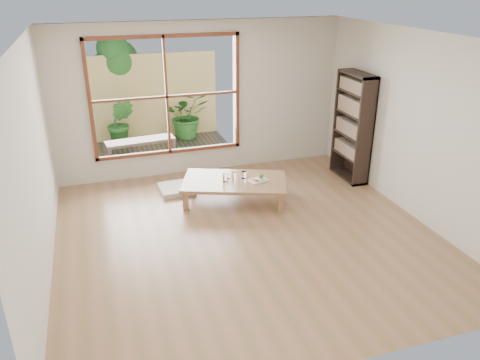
# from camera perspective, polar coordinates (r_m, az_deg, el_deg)

# --- Properties ---
(ground) EXTENTS (5.00, 5.00, 0.00)m
(ground) POSITION_cam_1_polar(r_m,az_deg,el_deg) (6.45, 0.80, -6.60)
(ground) COLOR #A37051
(ground) RESTS_ON ground
(low_table) EXTENTS (1.79, 1.39, 0.35)m
(low_table) POSITION_cam_1_polar(r_m,az_deg,el_deg) (7.25, -0.70, -0.31)
(low_table) COLOR #977449
(low_table) RESTS_ON ground
(floor_cushion) EXTENTS (0.56, 0.56, 0.08)m
(floor_cushion) POSITION_cam_1_polar(r_m,az_deg,el_deg) (7.75, -7.75, -1.04)
(floor_cushion) COLOR silver
(floor_cushion) RESTS_ON ground
(bookshelf) EXTENTS (0.29, 0.82, 1.82)m
(bookshelf) POSITION_cam_1_polar(r_m,az_deg,el_deg) (8.14, 13.58, 6.29)
(bookshelf) COLOR black
(bookshelf) RESTS_ON ground
(glass_tall) EXTENTS (0.08, 0.08, 0.14)m
(glass_tall) POSITION_cam_1_polar(r_m,az_deg,el_deg) (7.16, -1.83, 0.34)
(glass_tall) COLOR silver
(glass_tall) RESTS_ON low_table
(glass_mid) EXTENTS (0.08, 0.08, 0.11)m
(glass_mid) POSITION_cam_1_polar(r_m,az_deg,el_deg) (7.28, 0.46, 0.63)
(glass_mid) COLOR silver
(glass_mid) RESTS_ON low_table
(glass_short) EXTENTS (0.08, 0.08, 0.10)m
(glass_short) POSITION_cam_1_polar(r_m,az_deg,el_deg) (7.28, -0.73, 0.58)
(glass_short) COLOR silver
(glass_short) RESTS_ON low_table
(glass_small) EXTENTS (0.07, 0.07, 0.09)m
(glass_small) POSITION_cam_1_polar(r_m,az_deg,el_deg) (7.27, -1.41, 0.50)
(glass_small) COLOR silver
(glass_small) RESTS_ON low_table
(food_tray) EXTENTS (0.32, 0.27, 0.09)m
(food_tray) POSITION_cam_1_polar(r_m,az_deg,el_deg) (7.21, 2.23, 0.09)
(food_tray) COLOR white
(food_tray) RESTS_ON low_table
(deck) EXTENTS (2.80, 2.00, 0.05)m
(deck) POSITION_cam_1_polar(r_m,az_deg,el_deg) (9.49, -9.56, 3.29)
(deck) COLOR #3A322A
(deck) RESTS_ON ground
(garden_bench) EXTENTS (1.31, 0.51, 0.40)m
(garden_bench) POSITION_cam_1_polar(r_m,az_deg,el_deg) (9.00, -12.04, 4.47)
(garden_bench) COLOR black
(garden_bench) RESTS_ON deck
(bamboo_fence) EXTENTS (2.80, 0.06, 1.80)m
(bamboo_fence) POSITION_cam_1_polar(r_m,az_deg,el_deg) (10.18, -10.80, 9.91)
(bamboo_fence) COLOR #D8BF6E
(bamboo_fence) RESTS_ON ground
(shrub_right) EXTENTS (0.92, 0.80, 0.99)m
(shrub_right) POSITION_cam_1_polar(r_m,az_deg,el_deg) (10.13, -6.45, 7.89)
(shrub_right) COLOR #296425
(shrub_right) RESTS_ON deck
(shrub_left) EXTENTS (0.65, 0.58, 1.00)m
(shrub_left) POSITION_cam_1_polar(r_m,az_deg,el_deg) (9.80, -14.34, 6.78)
(shrub_left) COLOR #296425
(shrub_left) RESTS_ON deck
(garden_tree) EXTENTS (1.04, 0.85, 2.22)m
(garden_tree) POSITION_cam_1_polar(r_m,az_deg,el_deg) (10.28, -15.20, 13.78)
(garden_tree) COLOR #4C3D2D
(garden_tree) RESTS_ON ground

